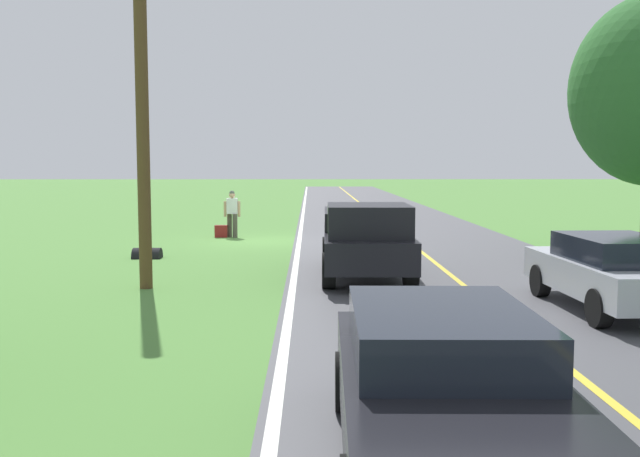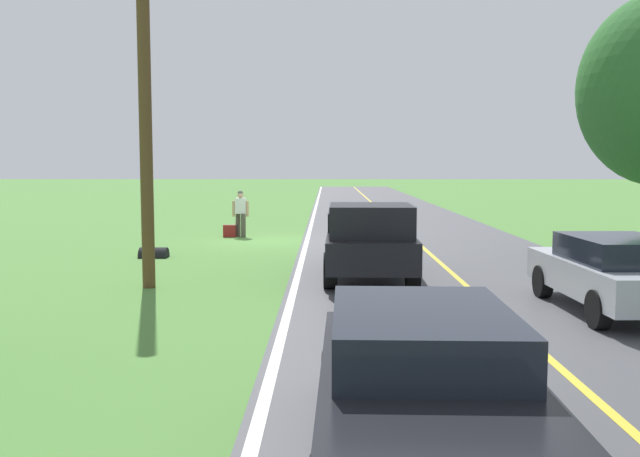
% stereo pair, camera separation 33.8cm
% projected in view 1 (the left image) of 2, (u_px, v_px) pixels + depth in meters
% --- Properties ---
extents(ground_plane, '(200.00, 200.00, 0.00)m').
position_uv_depth(ground_plane, '(262.00, 241.00, 25.07)').
color(ground_plane, '#4C7F38').
extents(road_surface, '(8.08, 120.00, 0.00)m').
position_uv_depth(road_surface, '(407.00, 241.00, 25.14)').
color(road_surface, '#47474C').
rests_on(road_surface, ground).
extents(lane_edge_line, '(0.16, 117.60, 0.00)m').
position_uv_depth(lane_edge_line, '(299.00, 241.00, 25.08)').
color(lane_edge_line, silver).
rests_on(lane_edge_line, ground).
extents(lane_centre_line, '(0.14, 117.60, 0.00)m').
position_uv_depth(lane_centre_line, '(407.00, 241.00, 25.14)').
color(lane_centre_line, gold).
rests_on(lane_centre_line, ground).
extents(hitchhiker_walking, '(0.62, 0.51, 1.75)m').
position_uv_depth(hitchhiker_walking, '(232.00, 211.00, 26.30)').
color(hitchhiker_walking, '#4C473D').
rests_on(hitchhiker_walking, ground).
extents(suitcase_carried, '(0.47, 0.21, 0.46)m').
position_uv_depth(suitcase_carried, '(221.00, 231.00, 26.27)').
color(suitcase_carried, maroon).
rests_on(suitcase_carried, ground).
extents(pickup_truck_passing, '(2.18, 5.44, 1.82)m').
position_uv_depth(pickup_truck_passing, '(366.00, 238.00, 16.85)').
color(pickup_truck_passing, black).
rests_on(pickup_truck_passing, ground).
extents(sedan_mid_oncoming, '(2.03, 4.45, 1.41)m').
position_uv_depth(sedan_mid_oncoming, '(613.00, 271.00, 13.14)').
color(sedan_mid_oncoming, '#B2B7C1').
rests_on(sedan_mid_oncoming, ground).
extents(sedan_ahead_same_lane, '(2.01, 4.44, 1.41)m').
position_uv_depth(sedan_ahead_same_lane, '(443.00, 382.00, 6.43)').
color(sedan_ahead_same_lane, black).
rests_on(sedan_ahead_same_lane, ground).
extents(utility_pole_roadside, '(0.28, 0.28, 7.73)m').
position_uv_depth(utility_pole_roadside, '(142.00, 111.00, 15.21)').
color(utility_pole_roadside, brown).
rests_on(utility_pole_roadside, ground).
extents(drainage_culvert, '(0.80, 0.60, 0.60)m').
position_uv_depth(drainage_culvert, '(147.00, 258.00, 20.54)').
color(drainage_culvert, black).
rests_on(drainage_culvert, ground).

